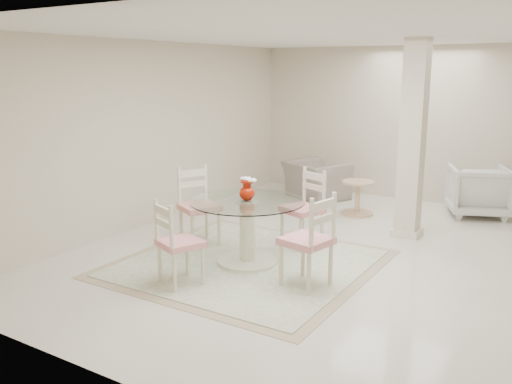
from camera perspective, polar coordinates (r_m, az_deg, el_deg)
The scene contains 13 objects.
ground at distance 6.95m, azimuth 8.48°, elevation -6.59°, with size 7.00×7.00×0.00m, color white.
room_shell at distance 6.58m, azimuth 9.02°, elevation 8.85°, with size 6.02×7.02×2.71m.
column at distance 7.69m, azimuth 16.14°, elevation 5.26°, with size 0.30×0.30×2.70m, color beige.
area_rug at distance 6.58m, azimuth -0.93°, elevation -7.50°, with size 2.87×2.87×0.02m.
dining_table at distance 6.45m, azimuth -0.94°, elevation -4.23°, with size 1.36×1.36×0.79m.
red_vase at distance 6.33m, azimuth -0.94°, elevation 0.27°, with size 0.21×0.18×0.28m.
dining_chair_east at distance 5.70m, azimuth 5.92°, elevation -4.45°, with size 0.54×0.54×1.15m.
dining_chair_north at distance 7.09m, azimuth 5.32°, elevation -1.10°, with size 0.58×0.58×1.13m.
dining_chair_west at distance 7.18m, azimuth -6.23°, elevation -0.83°, with size 0.62×0.62×1.16m.
dining_chair_south at distance 5.83m, azimuth -8.57°, elevation -4.72°, with size 0.54×0.54×1.04m.
recliner_taupe at distance 9.86m, azimuth 6.34°, elevation 1.25°, with size 1.02×0.89×0.67m, color gray.
armchair_white at distance 9.31m, azimuth 22.33°, elevation 0.11°, with size 0.86×0.89×0.81m, color silver.
side_table at distance 8.85m, azimuth 10.65°, elevation -0.75°, with size 0.53×0.53×0.55m.
Camera 1 is at (2.55, -6.05, 2.28)m, focal length 38.00 mm.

